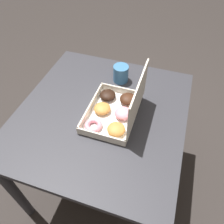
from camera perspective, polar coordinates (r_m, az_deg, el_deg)
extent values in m
plane|color=#2D2826|center=(1.82, -1.90, -15.72)|extent=(8.00, 8.00, 0.00)
cube|color=#2D2D33|center=(1.21, -2.73, -0.38)|extent=(0.97, 0.91, 0.03)
cylinder|color=#2D2D33|center=(1.88, -9.41, 4.51)|extent=(0.06, 0.06, 0.71)
cylinder|color=#2D2D33|center=(1.49, -24.20, -18.34)|extent=(0.06, 0.06, 0.71)
cylinder|color=#2D2D33|center=(1.74, 15.48, -1.34)|extent=(0.06, 0.06, 0.71)
cube|color=white|center=(1.18, 0.00, -0.60)|extent=(0.36, 0.25, 0.01)
cube|color=beige|center=(1.20, -5.53, 1.54)|extent=(0.36, 0.01, 0.04)
cube|color=beige|center=(1.15, 5.78, -1.21)|extent=(0.36, 0.01, 0.04)
cube|color=beige|center=(1.29, 2.46, 5.70)|extent=(0.01, 0.25, 0.04)
cube|color=beige|center=(1.06, -2.98, -6.47)|extent=(0.01, 0.25, 0.04)
cube|color=beige|center=(1.05, 6.74, 3.39)|extent=(0.36, 0.01, 0.22)
ellipsoid|color=black|center=(1.25, -1.07, 4.41)|extent=(0.09, 0.09, 0.04)
ellipsoid|color=#B77A38|center=(1.18, -2.63, 0.80)|extent=(0.09, 0.09, 0.04)
torus|color=pink|center=(1.12, -4.78, -3.55)|extent=(0.09, 0.09, 0.03)
ellipsoid|color=#381E11|center=(1.23, 4.16, 3.41)|extent=(0.09, 0.09, 0.05)
ellipsoid|color=pink|center=(1.15, 2.86, -0.50)|extent=(0.09, 0.09, 0.05)
ellipsoid|color=#B77A38|center=(1.09, 1.11, -4.53)|extent=(0.09, 0.09, 0.04)
cylinder|color=teal|center=(1.37, 2.31, 10.00)|extent=(0.09, 0.09, 0.10)
cylinder|color=black|center=(1.34, 2.38, 11.63)|extent=(0.08, 0.08, 0.01)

